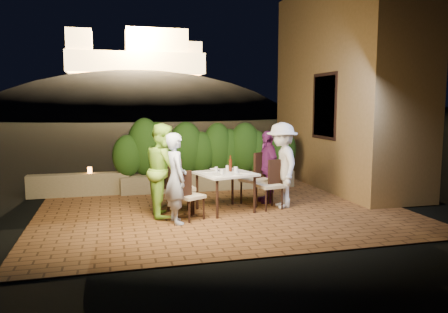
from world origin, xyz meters
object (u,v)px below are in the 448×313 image
object	(u,v)px
chair_left_back	(180,187)
chair_right_back	(255,179)
diner_blue	(176,178)
parapet_lamp	(90,170)
dining_table	(225,192)
beer_bottle	(230,163)
chair_right_front	(269,184)
diner_purple	(267,167)
bowl	(215,170)
diner_white	(282,165)
chair_left_front	(190,195)
diner_green	(164,170)

from	to	relation	value
chair_left_back	chair_right_back	bearing A→B (deg)	8.73
diner_blue	parapet_lamp	bearing A→B (deg)	20.98
chair_right_back	diner_blue	bearing A→B (deg)	0.31
dining_table	beer_bottle	bearing A→B (deg)	42.04
chair_right_back	diner_blue	size ratio (longest dim) A/B	0.67
dining_table	chair_left_back	bearing A→B (deg)	176.51
chair_right_front	chair_right_back	distance (m)	0.48
diner_blue	parapet_lamp	distance (m)	3.20
diner_purple	parapet_lamp	bearing A→B (deg)	-116.38
bowl	chair_left_back	world-z (taller)	chair_left_back
chair_right_back	diner_white	distance (m)	0.66
chair_right_front	diner_blue	xyz separation A→B (m)	(-1.93, -0.58, 0.30)
bowl	parapet_lamp	bearing A→B (deg)	141.81
chair_right_front	parapet_lamp	bearing A→B (deg)	-43.59
beer_bottle	diner_white	bearing A→B (deg)	-4.18
chair_left_back	diner_white	world-z (taller)	diner_white
diner_blue	chair_right_back	bearing A→B (deg)	-67.87
dining_table	chair_right_front	bearing A→B (deg)	-1.09
chair_left_back	diner_blue	world-z (taller)	diner_blue
dining_table	chair_left_front	xyz separation A→B (m)	(-0.76, -0.43, 0.07)
beer_bottle	diner_green	xyz separation A→B (m)	(-1.31, -0.16, -0.05)
bowl	parapet_lamp	xyz separation A→B (m)	(-2.44, 1.92, -0.20)
parapet_lamp	chair_right_back	bearing A→B (deg)	-27.78
parapet_lamp	chair_right_front	bearing A→B (deg)	-32.55
diner_green	diner_purple	size ratio (longest dim) A/B	1.14
diner_blue	diner_white	size ratio (longest dim) A/B	0.93
bowl	diner_white	xyz separation A→B (m)	(1.31, -0.23, 0.08)
diner_green	chair_right_front	bearing A→B (deg)	-89.82
beer_bottle	parapet_lamp	world-z (taller)	beer_bottle
diner_green	parapet_lamp	size ratio (longest dim) A/B	12.21
chair_left_front	diner_purple	distance (m)	2.08
diner_green	chair_left_front	bearing A→B (deg)	-134.05
chair_right_back	diner_blue	xyz separation A→B (m)	(-1.79, -1.04, 0.26)
chair_left_back	chair_right_front	size ratio (longest dim) A/B	1.06
chair_left_back	diner_purple	distance (m)	1.99
chair_right_back	chair_left_front	bearing A→B (deg)	0.36
diner_purple	parapet_lamp	xyz separation A→B (m)	(-3.64, 1.66, -0.18)
diner_blue	diner_white	distance (m)	2.30
chair_right_back	diner_white	world-z (taller)	diner_white
beer_bottle	diner_purple	world-z (taller)	diner_purple
chair_left_back	parapet_lamp	size ratio (longest dim) A/B	7.32
chair_right_front	diner_white	xyz separation A→B (m)	(0.28, 0.06, 0.36)
diner_white	chair_left_back	bearing A→B (deg)	-85.50
chair_left_front	chair_left_back	world-z (taller)	chair_left_back
beer_bottle	diner_green	bearing A→B (deg)	-173.25
dining_table	chair_left_back	distance (m)	0.87
chair_right_front	diner_purple	xyz separation A→B (m)	(0.16, 0.56, 0.27)
dining_table	diner_purple	distance (m)	1.24
diner_blue	diner_green	distance (m)	0.58
chair_right_back	diner_white	bearing A→B (deg)	106.98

